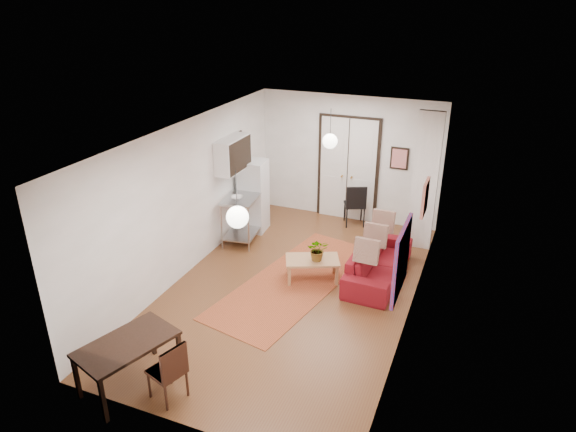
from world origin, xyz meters
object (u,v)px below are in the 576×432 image
at_px(sofa, 379,263).
at_px(coffee_table, 312,262).
at_px(black_side_chair, 356,199).
at_px(kitchen_counter, 244,209).
at_px(dining_table, 127,347).
at_px(dining_chair_far, 170,362).
at_px(dining_chair_near, 170,362).
at_px(fridge, 253,196).

height_order(sofa, coffee_table, sofa).
bearing_deg(black_side_chair, coffee_table, 65.19).
distance_m(kitchen_counter, black_side_chair, 2.63).
height_order(kitchen_counter, dining_table, kitchen_counter).
height_order(kitchen_counter, dining_chair_far, kitchen_counter).
height_order(coffee_table, dining_chair_near, dining_chair_near).
height_order(sofa, dining_chair_near, dining_chair_near).
bearing_deg(kitchen_counter, dining_chair_far, -83.34).
xyz_separation_m(dining_table, dining_chair_far, (0.60, 0.09, -0.12)).
distance_m(sofa, kitchen_counter, 3.18).
xyz_separation_m(kitchen_counter, dining_table, (0.61, -4.73, -0.05)).
bearing_deg(kitchen_counter, fridge, 82.42).
xyz_separation_m(coffee_table, black_side_chair, (0.06, 2.81, 0.21)).
relative_size(dining_chair_near, black_side_chair, 0.89).
bearing_deg(kitchen_counter, dining_chair_near, -83.33).
height_order(dining_chair_far, black_side_chair, black_side_chair).
xyz_separation_m(kitchen_counter, black_side_chair, (2.03, 1.67, -0.10)).
relative_size(coffee_table, kitchen_counter, 0.79).
distance_m(fridge, dining_chair_far, 5.26).
distance_m(kitchen_counter, dining_chair_near, 4.80).
height_order(fridge, dining_table, fridge).
distance_m(coffee_table, fridge, 2.58).
bearing_deg(dining_chair_near, fridge, -148.04).
distance_m(coffee_table, kitchen_counter, 2.30).
xyz_separation_m(coffee_table, kitchen_counter, (-1.97, 1.15, 0.30)).
xyz_separation_m(sofa, black_side_chair, (-1.07, 2.27, 0.27)).
xyz_separation_m(coffee_table, fridge, (-1.97, 1.61, 0.43)).
bearing_deg(dining_table, black_side_chair, 77.50).
distance_m(dining_chair_near, dining_chair_far, 0.01).
bearing_deg(dining_table, kitchen_counter, 97.40).
xyz_separation_m(sofa, dining_chair_far, (-1.88, -4.04, 0.20)).
xyz_separation_m(kitchen_counter, fridge, (-0.00, 0.47, 0.13)).
bearing_deg(dining_table, coffee_table, 69.29).
bearing_deg(dining_table, dining_chair_far, 8.23).
bearing_deg(fridge, sofa, -23.88).
xyz_separation_m(sofa, dining_table, (-2.48, -4.13, 0.32)).
bearing_deg(fridge, coffee_table, -44.11).
bearing_deg(sofa, dining_table, 150.80).
xyz_separation_m(sofa, coffee_table, (-1.13, -0.54, 0.07)).
relative_size(dining_table, dining_chair_far, 1.64).
bearing_deg(dining_chair_near, dining_chair_far, 18.54).
bearing_deg(sofa, coffee_table, 117.54).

